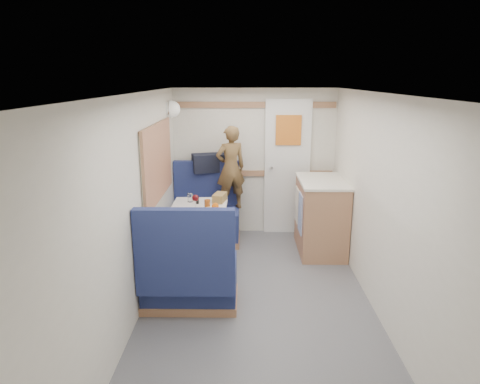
{
  "coord_description": "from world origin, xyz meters",
  "views": [
    {
      "loc": [
        -0.12,
        -3.54,
        2.13
      ],
      "look_at": [
        -0.18,
        0.9,
        0.94
      ],
      "focal_mm": 32.0,
      "sensor_mm": 36.0,
      "label": 1
    }
  ],
  "objects_px": {
    "tray": "(205,214)",
    "orange_fruit": "(215,206)",
    "galley_counter": "(321,215)",
    "bench_near": "(189,278)",
    "wine_glass": "(195,199)",
    "dinette_table": "(198,221)",
    "tumbler_left": "(178,214)",
    "pepper_grinder": "(197,200)",
    "person": "(231,168)",
    "duffel_bag": "(211,163)",
    "cheese_block": "(209,209)",
    "bench_far": "(206,219)",
    "bread_loaf": "(220,198)",
    "dome_light": "(172,109)",
    "beer_glass": "(207,204)",
    "tumbler_mid": "(190,198)"
  },
  "relations": [
    {
      "from": "galley_counter",
      "to": "orange_fruit",
      "type": "bearing_deg",
      "value": -152.65
    },
    {
      "from": "galley_counter",
      "to": "tray",
      "type": "distance_m",
      "value": 1.59
    },
    {
      "from": "duffel_bag",
      "to": "bread_loaf",
      "type": "height_order",
      "value": "duffel_bag"
    },
    {
      "from": "tray",
      "to": "beer_glass",
      "type": "distance_m",
      "value": 0.23
    },
    {
      "from": "dome_light",
      "to": "duffel_bag",
      "type": "height_order",
      "value": "dome_light"
    },
    {
      "from": "tray",
      "to": "orange_fruit",
      "type": "xyz_separation_m",
      "value": [
        0.1,
        0.12,
        0.05
      ]
    },
    {
      "from": "wine_glass",
      "to": "galley_counter",
      "type": "bearing_deg",
      "value": 21.46
    },
    {
      "from": "cheese_block",
      "to": "tumbler_mid",
      "type": "relative_size",
      "value": 0.99
    },
    {
      "from": "pepper_grinder",
      "to": "cheese_block",
      "type": "bearing_deg",
      "value": -62.96
    },
    {
      "from": "bench_near",
      "to": "tray",
      "type": "height_order",
      "value": "bench_near"
    },
    {
      "from": "wine_glass",
      "to": "pepper_grinder",
      "type": "bearing_deg",
      "value": 91.0
    },
    {
      "from": "tray",
      "to": "wine_glass",
      "type": "bearing_deg",
      "value": 122.97
    },
    {
      "from": "tumbler_left",
      "to": "tray",
      "type": "bearing_deg",
      "value": 27.13
    },
    {
      "from": "duffel_bag",
      "to": "tumbler_left",
      "type": "xyz_separation_m",
      "value": [
        -0.23,
        -1.48,
        -0.25
      ]
    },
    {
      "from": "cheese_block",
      "to": "dome_light",
      "type": "bearing_deg",
      "value": 118.09
    },
    {
      "from": "bench_far",
      "to": "tray",
      "type": "xyz_separation_m",
      "value": [
        0.1,
        -1.09,
        0.43
      ]
    },
    {
      "from": "duffel_bag",
      "to": "cheese_block",
      "type": "distance_m",
      "value": 1.29
    },
    {
      "from": "person",
      "to": "dome_light",
      "type": "bearing_deg",
      "value": -19.03
    },
    {
      "from": "pepper_grinder",
      "to": "person",
      "type": "bearing_deg",
      "value": 63.13
    },
    {
      "from": "tumbler_left",
      "to": "pepper_grinder",
      "type": "relative_size",
      "value": 1.13
    },
    {
      "from": "tumbler_left",
      "to": "bread_loaf",
      "type": "distance_m",
      "value": 0.75
    },
    {
      "from": "bench_far",
      "to": "beer_glass",
      "type": "distance_m",
      "value": 0.99
    },
    {
      "from": "wine_glass",
      "to": "bread_loaf",
      "type": "xyz_separation_m",
      "value": [
        0.25,
        0.32,
        -0.08
      ]
    },
    {
      "from": "dinette_table",
      "to": "galley_counter",
      "type": "distance_m",
      "value": 1.57
    },
    {
      "from": "dome_light",
      "to": "tumbler_left",
      "type": "relative_size",
      "value": 1.93
    },
    {
      "from": "bench_far",
      "to": "wine_glass",
      "type": "relative_size",
      "value": 6.25
    },
    {
      "from": "beer_glass",
      "to": "wine_glass",
      "type": "bearing_deg",
      "value": -164.29
    },
    {
      "from": "orange_fruit",
      "to": "beer_glass",
      "type": "distance_m",
      "value": 0.14
    },
    {
      "from": "duffel_bag",
      "to": "cheese_block",
      "type": "bearing_deg",
      "value": -103.21
    },
    {
      "from": "galley_counter",
      "to": "duffel_bag",
      "type": "relative_size",
      "value": 1.84
    },
    {
      "from": "tumbler_mid",
      "to": "pepper_grinder",
      "type": "xyz_separation_m",
      "value": [
        0.09,
        -0.08,
        -0.0
      ]
    },
    {
      "from": "dome_light",
      "to": "bread_loaf",
      "type": "height_order",
      "value": "dome_light"
    },
    {
      "from": "cheese_block",
      "to": "pepper_grinder",
      "type": "xyz_separation_m",
      "value": [
        -0.16,
        0.32,
        0.01
      ]
    },
    {
      "from": "bread_loaf",
      "to": "pepper_grinder",
      "type": "bearing_deg",
      "value": -158.77
    },
    {
      "from": "tray",
      "to": "pepper_grinder",
      "type": "distance_m",
      "value": 0.43
    },
    {
      "from": "dome_light",
      "to": "galley_counter",
      "type": "relative_size",
      "value": 0.22
    },
    {
      "from": "bench_near",
      "to": "beer_glass",
      "type": "relative_size",
      "value": 10.46
    },
    {
      "from": "dinette_table",
      "to": "tumbler_mid",
      "type": "relative_size",
      "value": 9.14
    },
    {
      "from": "bench_far",
      "to": "person",
      "type": "distance_m",
      "value": 0.77
    },
    {
      "from": "dinette_table",
      "to": "beer_glass",
      "type": "xyz_separation_m",
      "value": [
        0.1,
        -0.0,
        0.2
      ]
    },
    {
      "from": "beer_glass",
      "to": "pepper_grinder",
      "type": "xyz_separation_m",
      "value": [
        -0.13,
        0.18,
        -0.0
      ]
    },
    {
      "from": "tumbler_left",
      "to": "bread_loaf",
      "type": "xyz_separation_m",
      "value": [
        0.39,
        0.65,
        -0.0
      ]
    },
    {
      "from": "dinette_table",
      "to": "tumbler_left",
      "type": "xyz_separation_m",
      "value": [
        -0.16,
        -0.36,
        0.21
      ]
    },
    {
      "from": "galley_counter",
      "to": "beer_glass",
      "type": "height_order",
      "value": "galley_counter"
    },
    {
      "from": "bench_far",
      "to": "person",
      "type": "bearing_deg",
      "value": 5.13
    },
    {
      "from": "bench_far",
      "to": "bench_near",
      "type": "xyz_separation_m",
      "value": [
        0.0,
        -1.73,
        0.0
      ]
    },
    {
      "from": "pepper_grinder",
      "to": "wine_glass",
      "type": "bearing_deg",
      "value": -89.0
    },
    {
      "from": "orange_fruit",
      "to": "pepper_grinder",
      "type": "relative_size",
      "value": 0.85
    },
    {
      "from": "dome_light",
      "to": "tumbler_mid",
      "type": "xyz_separation_m",
      "value": [
        0.27,
        -0.59,
        -0.98
      ]
    },
    {
      "from": "bench_near",
      "to": "wine_glass",
      "type": "height_order",
      "value": "bench_near"
    }
  ]
}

